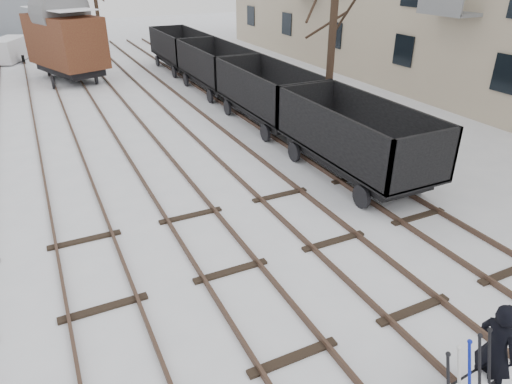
% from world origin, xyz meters
% --- Properties ---
extents(ground, '(120.00, 120.00, 0.00)m').
position_xyz_m(ground, '(0.00, 0.00, 0.00)').
color(ground, white).
rests_on(ground, ground).
extents(tracks, '(13.90, 52.00, 0.16)m').
position_xyz_m(tracks, '(-0.00, 13.67, 0.07)').
color(tracks, black).
rests_on(tracks, ground).
extents(shed_right, '(7.00, 6.00, 4.50)m').
position_xyz_m(shed_right, '(-4.00, 40.00, 2.25)').
color(shed_right, gray).
rests_on(shed_right, ground).
extents(worker, '(0.49, 0.72, 1.91)m').
position_xyz_m(worker, '(2.65, -2.09, 0.95)').
color(worker, black).
rests_on(worker, ground).
extents(freight_wagon_a, '(2.52, 6.29, 2.57)m').
position_xyz_m(freight_wagon_a, '(6.00, 6.26, 0.98)').
color(freight_wagon_a, black).
rests_on(freight_wagon_a, ground).
extents(freight_wagon_b, '(2.52, 6.29, 2.57)m').
position_xyz_m(freight_wagon_b, '(6.00, 12.66, 0.98)').
color(freight_wagon_b, black).
rests_on(freight_wagon_b, ground).
extents(freight_wagon_c, '(2.52, 6.29, 2.57)m').
position_xyz_m(freight_wagon_c, '(6.00, 19.06, 0.98)').
color(freight_wagon_c, black).
rests_on(freight_wagon_c, ground).
extents(freight_wagon_d, '(2.52, 6.29, 2.57)m').
position_xyz_m(freight_wagon_d, '(6.00, 25.46, 0.98)').
color(freight_wagon_d, black).
rests_on(freight_wagon_d, ground).
extents(box_van_wagon, '(4.67, 6.25, 4.26)m').
position_xyz_m(box_van_wagon, '(-1.15, 25.65, 2.48)').
color(box_van_wagon, black).
rests_on(box_van_wagon, ground).
extents(panel_van, '(3.05, 4.14, 1.68)m').
position_xyz_m(panel_van, '(-4.49, 33.87, 0.87)').
color(panel_van, silver).
rests_on(panel_van, ground).
extents(tree_near, '(0.30, 0.30, 7.19)m').
position_xyz_m(tree_near, '(7.27, 9.81, 3.60)').
color(tree_near, black).
rests_on(tree_near, ground).
extents(tree_far_left, '(0.30, 0.30, 6.42)m').
position_xyz_m(tree_far_left, '(-2.13, 38.11, 3.21)').
color(tree_far_left, black).
rests_on(tree_far_left, ground).
extents(tree_far_right, '(0.30, 0.30, 6.78)m').
position_xyz_m(tree_far_right, '(2.39, 35.68, 3.39)').
color(tree_far_right, black).
rests_on(tree_far_right, ground).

